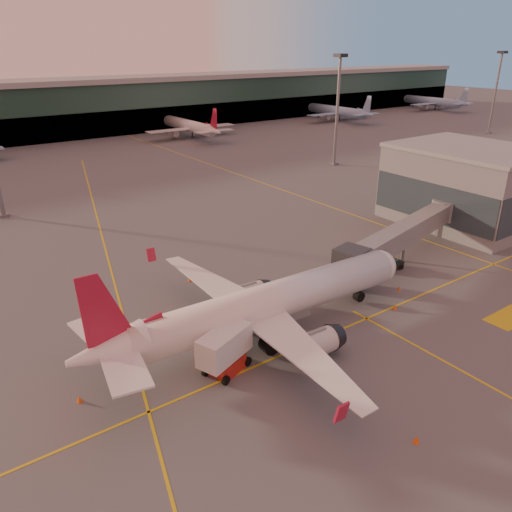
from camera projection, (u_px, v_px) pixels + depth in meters
ground at (370, 355)px, 48.07m from camera, size 600.00×600.00×0.00m
taxi_markings at (121, 237)px, 77.35m from camera, size 100.12×173.00×0.01m
terminal at (18, 112)px, 150.48m from camera, size 400.00×20.00×17.60m
gate_building at (467, 186)px, 81.52m from camera, size 18.40×22.40×12.60m
mast_east_near at (338, 102)px, 118.07m from camera, size 2.40×2.40×25.60m
mast_east_far at (496, 87)px, 161.35m from camera, size 2.40×2.40×25.60m
distant_aircraft_row at (84, 149)px, 141.97m from camera, size 350.00×34.00×13.00m
main_airplane at (263, 306)px, 49.51m from camera, size 37.46×33.70×11.31m
jet_bridge at (409, 231)px, 68.42m from camera, size 30.31×9.64×5.68m
catering_truck at (225, 349)px, 44.73m from camera, size 5.98×4.16×4.27m
pushback_tug at (390, 264)px, 66.24m from camera, size 3.53×2.31×1.68m
cone_nose at (399, 288)px, 60.68m from camera, size 0.38×0.38×0.49m
cone_tail at (80, 399)px, 41.72m from camera, size 0.47×0.47×0.60m
cone_wing_right at (417, 439)px, 37.47m from camera, size 0.48×0.48×0.61m
cone_wing_left at (190, 279)px, 63.00m from camera, size 0.49×0.49×0.63m
cone_fwd at (395, 307)px, 56.31m from camera, size 0.44×0.44×0.56m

